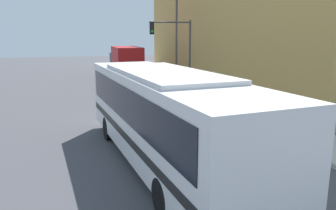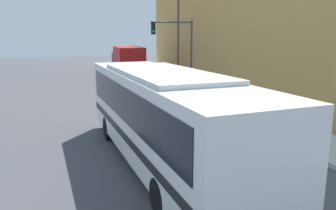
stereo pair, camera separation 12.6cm
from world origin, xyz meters
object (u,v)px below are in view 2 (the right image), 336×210
(traffic_light_pole, at_px, (177,42))
(street_lamp, at_px, (175,30))
(city_bus, at_px, (163,112))
(pedestrian_near_corner, at_px, (189,76))
(pedestrian_mid_block, at_px, (215,83))
(parking_meter, at_px, (214,87))
(delivery_truck, at_px, (127,61))
(fire_hydrant, at_px, (249,109))

(traffic_light_pole, xyz_separation_m, street_lamp, (0.91, 3.82, 0.94))
(city_bus, bearing_deg, pedestrian_near_corner, 62.09)
(city_bus, height_order, traffic_light_pole, traffic_light_pole)
(pedestrian_mid_block, bearing_deg, street_lamp, 97.93)
(city_bus, height_order, pedestrian_mid_block, city_bus)
(traffic_light_pole, distance_m, parking_meter, 5.79)
(city_bus, xyz_separation_m, pedestrian_mid_block, (6.67, 11.19, -0.84))
(delivery_truck, relative_size, fire_hydrant, 10.34)
(city_bus, distance_m, delivery_truck, 23.47)
(pedestrian_near_corner, bearing_deg, traffic_light_pole, -142.62)
(city_bus, bearing_deg, pedestrian_mid_block, 53.11)
(city_bus, distance_m, pedestrian_mid_block, 13.05)
(street_lamp, xyz_separation_m, pedestrian_mid_block, (0.96, -6.87, -3.70))
(city_bus, bearing_deg, street_lamp, 66.36)
(city_bus, xyz_separation_m, street_lamp, (5.72, 18.05, 2.86))
(traffic_light_pole, height_order, pedestrian_near_corner, traffic_light_pole)
(delivery_truck, height_order, pedestrian_mid_block, delivery_truck)
(pedestrian_near_corner, bearing_deg, pedestrian_mid_block, -81.94)
(parking_meter, bearing_deg, street_lamp, 90.46)
(delivery_truck, bearing_deg, city_bus, -95.55)
(city_bus, xyz_separation_m, delivery_truck, (2.27, 23.36, -0.11))
(fire_hydrant, distance_m, parking_meter, 4.60)
(delivery_truck, xyz_separation_m, parking_meter, (3.52, -14.12, -0.73))
(traffic_light_pole, xyz_separation_m, pedestrian_mid_block, (1.87, -3.05, -2.76))
(fire_hydrant, bearing_deg, parking_meter, 90.00)
(street_lamp, distance_m, pedestrian_near_corner, 4.65)
(parking_meter, distance_m, pedestrian_mid_block, 2.13)
(delivery_truck, distance_m, fire_hydrant, 19.06)
(traffic_light_pole, bearing_deg, city_bus, -108.65)
(traffic_light_pole, distance_m, pedestrian_near_corner, 3.19)
(city_bus, height_order, delivery_truck, city_bus)
(fire_hydrant, bearing_deg, delivery_truck, 100.66)
(fire_hydrant, xyz_separation_m, traffic_light_pole, (-0.98, 9.57, 3.18))
(delivery_truck, distance_m, traffic_light_pole, 9.69)
(traffic_light_pole, bearing_deg, pedestrian_near_corner, 37.38)
(delivery_truck, xyz_separation_m, traffic_light_pole, (2.54, -9.13, 2.03))
(pedestrian_near_corner, bearing_deg, delivery_truck, 115.22)
(street_lamp, relative_size, pedestrian_mid_block, 4.79)
(city_bus, height_order, fire_hydrant, city_bus)
(city_bus, xyz_separation_m, parking_meter, (5.79, 9.25, -0.84))
(traffic_light_pole, distance_m, street_lamp, 4.04)
(city_bus, height_order, parking_meter, city_bus)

